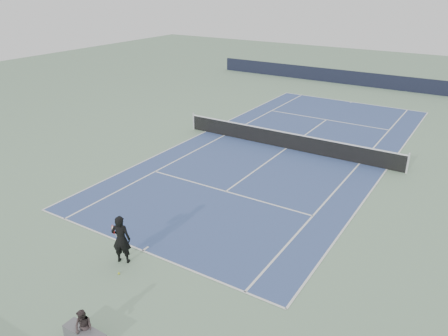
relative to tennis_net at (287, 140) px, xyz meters
The scene contains 7 objects.
ground 0.50m from the tennis_net, ahead, with size 80.00×80.00×0.00m, color gray.
court_surface 0.50m from the tennis_net, ahead, with size 10.97×23.77×0.01m, color #374D84.
tennis_net is the anchor object (origin of this frame).
windscreen_far 17.89m from the tennis_net, 90.00° to the left, with size 30.00×0.25×1.20m, color black.
tennis_player 12.68m from the tennis_net, 90.63° to the right, with size 0.85×0.70×1.74m.
tennis_ball 13.29m from the tennis_net, 88.95° to the right, with size 0.07×0.07×0.07m, color #CBD72C.
spectator_bench 15.89m from the tennis_net, 84.34° to the right, with size 1.29×0.59×1.06m.
Camera 1 is at (9.26, -21.20, 8.73)m, focal length 35.00 mm.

